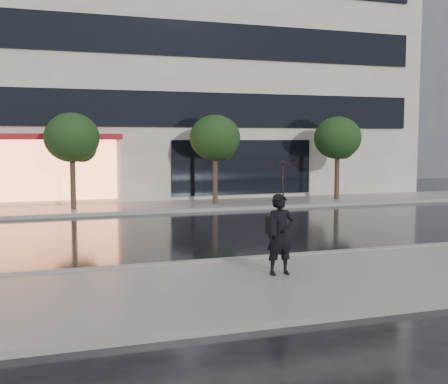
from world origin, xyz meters
name	(u,v)px	position (x,y,z in m)	size (l,w,h in m)	color
ground	(221,255)	(0.00, 0.00, 0.00)	(120.00, 120.00, 0.00)	black
sidewalk_near	(272,285)	(0.00, -3.25, 0.06)	(60.00, 4.50, 0.12)	slate
sidewalk_far	(146,207)	(0.00, 10.25, 0.06)	(60.00, 3.50, 0.12)	slate
curb_near	(234,261)	(0.00, -1.00, 0.07)	(60.00, 0.25, 0.14)	gray
curb_far	(154,212)	(0.00, 8.50, 0.07)	(60.00, 0.25, 0.14)	gray
office_building	(118,27)	(0.00, 17.97, 9.00)	(30.00, 12.76, 18.00)	beige
bg_building_right	(408,80)	(26.00, 28.00, 8.00)	(12.00, 12.00, 16.00)	#4C4C54
tree_mid_west	(73,140)	(-2.94, 10.03, 2.92)	(2.20, 2.20, 3.99)	#33261C
tree_mid_east	(216,140)	(3.06, 10.03, 2.92)	(2.20, 2.20, 3.99)	#33261C
tree_far_east	(338,140)	(9.06, 10.03, 2.92)	(2.20, 2.20, 3.99)	#33261C
pedestrian_with_umbrella	(282,199)	(0.43, -2.74, 1.70)	(1.00, 1.02, 2.40)	black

